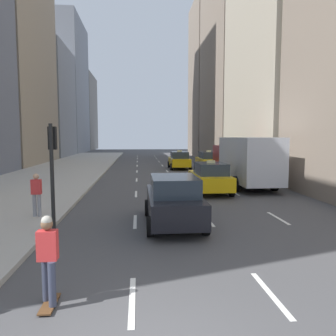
# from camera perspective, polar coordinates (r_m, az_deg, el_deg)

# --- Properties ---
(sidewalk_left) EXTENTS (8.00, 66.00, 0.15)m
(sidewalk_left) POSITION_cam_1_polar(r_m,az_deg,el_deg) (32.08, -17.67, -0.38)
(sidewalk_left) COLOR #ADAAA3
(sidewalk_left) RESTS_ON ground
(lane_markings) EXTENTS (5.72, 56.00, 0.01)m
(lane_markings) POSITION_cam_1_polar(r_m,az_deg,el_deg) (27.48, 0.39, -1.20)
(lane_markings) COLOR white
(lane_markings) RESTS_ON ground
(building_row_left) EXTENTS (6.00, 87.99, 37.93)m
(building_row_left) POSITION_cam_1_polar(r_m,az_deg,el_deg) (49.09, -22.57, 16.62)
(building_row_left) COLOR gray
(building_row_left) RESTS_ON ground
(building_row_right) EXTENTS (6.00, 56.58, 32.59)m
(building_row_right) POSITION_cam_1_polar(r_m,az_deg,el_deg) (34.25, 17.57, 25.75)
(building_row_right) COLOR gray
(building_row_right) RESTS_ON ground
(taxi_lead) EXTENTS (2.02, 4.40, 1.87)m
(taxi_lead) POSITION_cam_1_polar(r_m,az_deg,el_deg) (32.61, 1.96, 1.39)
(taxi_lead) COLOR yellow
(taxi_lead) RESTS_ON ground
(taxi_second) EXTENTS (2.02, 4.40, 1.87)m
(taxi_second) POSITION_cam_1_polar(r_m,az_deg,el_deg) (18.78, 7.32, -1.65)
(taxi_second) COLOR yellow
(taxi_second) RESTS_ON ground
(taxi_third) EXTENTS (2.02, 4.40, 1.87)m
(taxi_third) POSITION_cam_1_polar(r_m,az_deg,el_deg) (32.53, 6.98, 1.34)
(taxi_third) COLOR yellow
(taxi_third) RESTS_ON ground
(sedan_black_near) EXTENTS (2.02, 4.50, 1.80)m
(sedan_black_near) POSITION_cam_1_polar(r_m,az_deg,el_deg) (11.87, 0.98, -5.62)
(sedan_black_near) COLOR black
(sedan_black_near) RESTS_ON ground
(box_truck) EXTENTS (2.58, 8.40, 3.15)m
(box_truck) POSITION_cam_1_polar(r_m,az_deg,el_deg) (21.84, 13.12, 1.43)
(box_truck) COLOR maroon
(box_truck) RESTS_ON ground
(skateboarder) EXTENTS (0.36, 0.80, 1.75)m
(skateboarder) POSITION_cam_1_polar(r_m,az_deg,el_deg) (6.69, -20.18, -14.31)
(skateboarder) COLOR brown
(skateboarder) RESTS_ON ground
(pedestrian_mid_block) EXTENTS (0.36, 0.22, 1.65)m
(pedestrian_mid_block) POSITION_cam_1_polar(r_m,az_deg,el_deg) (13.49, -21.93, -4.00)
(pedestrian_mid_block) COLOR gray
(pedestrian_mid_block) RESTS_ON sidewalk_left
(traffic_light_pole) EXTENTS (0.24, 0.42, 3.60)m
(traffic_light_pole) POSITION_cam_1_polar(r_m,az_deg,el_deg) (10.91, -19.48, 1.04)
(traffic_light_pole) COLOR black
(traffic_light_pole) RESTS_ON ground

